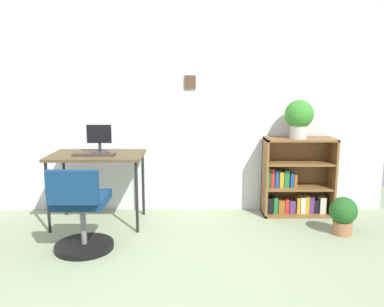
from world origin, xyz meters
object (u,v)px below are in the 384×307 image
object	(u,v)px
monitor	(99,139)
keyboard	(94,155)
bookshelf_low	(295,181)
potted_plant_floor	(343,214)
potted_plant_on_shelf	(299,117)
desk	(97,160)
office_chair	(81,215)

from	to	relation	value
monitor	keyboard	distance (m)	0.21
bookshelf_low	potted_plant_floor	xyz separation A→B (m)	(0.31, -0.62, -0.17)
monitor	potted_plant_on_shelf	distance (m)	2.14
desk	bookshelf_low	bearing A→B (deg)	7.83
bookshelf_low	office_chair	bearing A→B (deg)	-154.77
keyboard	potted_plant_floor	xyz separation A→B (m)	(2.46, -0.25, -0.55)
desk	monitor	world-z (taller)	monitor
desk	bookshelf_low	world-z (taller)	bookshelf_low
monitor	office_chair	bearing A→B (deg)	-90.25
monitor	potted_plant_floor	bearing A→B (deg)	-9.40
potted_plant_on_shelf	potted_plant_floor	xyz separation A→B (m)	(0.32, -0.57, -0.90)
desk	potted_plant_on_shelf	bearing A→B (deg)	6.52
potted_plant_floor	monitor	bearing A→B (deg)	170.60
monitor	keyboard	xyz separation A→B (m)	(-0.02, -0.16, -0.14)
potted_plant_floor	potted_plant_on_shelf	bearing A→B (deg)	119.17
desk	keyboard	bearing A→B (deg)	-96.66
monitor	bookshelf_low	xyz separation A→B (m)	(2.13, 0.22, -0.51)
bookshelf_low	monitor	bearing A→B (deg)	-174.16
keyboard	bookshelf_low	distance (m)	2.22
desk	potted_plant_on_shelf	distance (m)	2.19
desk	bookshelf_low	distance (m)	2.19
potted_plant_on_shelf	potted_plant_floor	distance (m)	1.11
keyboard	potted_plant_on_shelf	bearing A→B (deg)	8.59
desk	office_chair	world-z (taller)	office_chair
keyboard	potted_plant_floor	distance (m)	2.54
office_chair	bookshelf_low	world-z (taller)	bookshelf_low
keyboard	desk	bearing A→B (deg)	83.34
desk	bookshelf_low	xyz separation A→B (m)	(2.15, 0.30, -0.30)
desk	monitor	xyz separation A→B (m)	(0.01, 0.08, 0.21)
monitor	desk	bearing A→B (deg)	-100.40
office_chair	potted_plant_on_shelf	xyz separation A→B (m)	(2.13, 0.96, 0.77)
keyboard	office_chair	bearing A→B (deg)	-88.17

